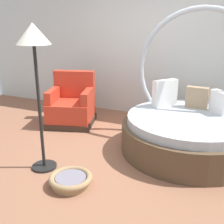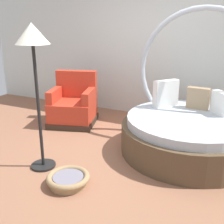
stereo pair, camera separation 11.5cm
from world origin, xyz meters
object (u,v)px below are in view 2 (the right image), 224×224
at_px(round_daybed, 190,126).
at_px(floor_lamp, 33,49).
at_px(red_armchair, 74,106).
at_px(pet_basket, 68,179).

xyz_separation_m(round_daybed, floor_lamp, (-1.63, -1.34, 1.15)).
relative_size(round_daybed, floor_lamp, 1.13).
relative_size(red_armchair, floor_lamp, 0.55).
distance_m(round_daybed, floor_lamp, 2.40).
distance_m(round_daybed, red_armchair, 2.18).
relative_size(round_daybed, pet_basket, 4.02).
bearing_deg(red_armchair, pet_basket, -59.15).
distance_m(pet_basket, floor_lamp, 1.57).
bearing_deg(floor_lamp, red_armchair, 108.68).
xyz_separation_m(pet_basket, floor_lamp, (-0.54, 0.22, 1.46)).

